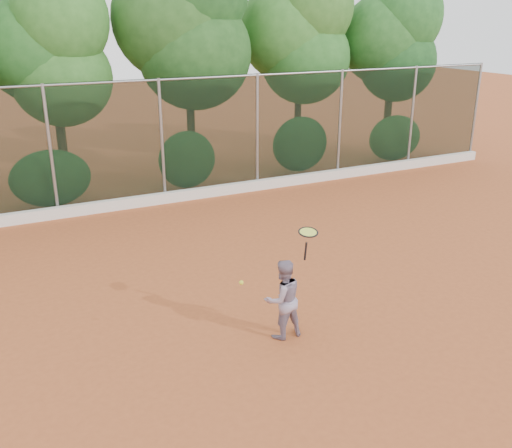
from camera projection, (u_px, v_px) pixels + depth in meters
name	position (u px, v px, depth m)	size (l,w,h in m)	color
ground	(279.00, 302.00, 10.76)	(80.00, 80.00, 0.00)	#A65027
concrete_curb	(167.00, 198.00, 16.46)	(24.00, 0.20, 0.30)	silver
tennis_player	(283.00, 299.00, 9.41)	(0.67, 0.52, 1.38)	gray
chainlink_fence	(162.00, 138.00, 16.02)	(24.09, 0.09, 3.50)	black
foliage_backdrop	(118.00, 41.00, 16.58)	(23.70, 3.63, 7.55)	#3E2517
tennis_racket	(308.00, 234.00, 8.98)	(0.38, 0.38, 0.56)	black
tennis_ball_in_flight	(241.00, 283.00, 8.35)	(0.07, 0.07, 0.07)	gold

